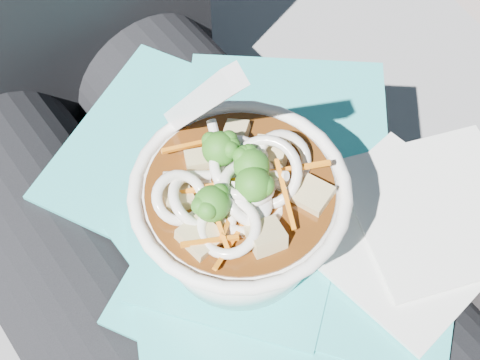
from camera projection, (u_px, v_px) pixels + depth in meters
stone_ledge at (153, 294)px, 0.91m from camera, size 1.06×0.63×0.47m
lap at (207, 283)px, 0.58m from camera, size 0.32×0.48×0.15m
person_body at (147, 198)px, 0.60m from camera, size 0.34×0.94×1.02m
plastic_bag at (260, 224)px, 0.51m from camera, size 0.35×0.40×0.01m
napkins at (418, 224)px, 0.50m from camera, size 0.19×0.16×0.01m
udon_bowl at (240, 210)px, 0.45m from camera, size 0.15×0.15×0.19m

